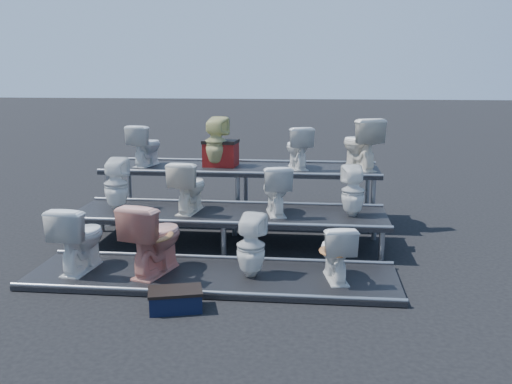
# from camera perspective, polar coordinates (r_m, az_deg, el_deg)

# --- Properties ---
(ground) EXTENTS (80.00, 80.00, 0.00)m
(ground) POSITION_cam_1_polar(r_m,az_deg,el_deg) (7.81, -2.66, -5.34)
(ground) COLOR black
(ground) RESTS_ON ground
(tier_front) EXTENTS (4.20, 1.20, 0.06)m
(tier_front) POSITION_cam_1_polar(r_m,az_deg,el_deg) (6.59, -4.41, -8.46)
(tier_front) COLOR black
(tier_front) RESTS_ON ground
(tier_mid) EXTENTS (4.20, 1.20, 0.46)m
(tier_mid) POSITION_cam_1_polar(r_m,az_deg,el_deg) (7.74, -2.68, -3.72)
(tier_mid) COLOR black
(tier_mid) RESTS_ON ground
(tier_back) EXTENTS (4.20, 1.20, 0.86)m
(tier_back) POSITION_cam_1_polar(r_m,az_deg,el_deg) (8.94, -1.42, -0.22)
(tier_back) COLOR black
(tier_back) RESTS_ON ground
(toilet_0) EXTENTS (0.51, 0.80, 0.78)m
(toilet_0) POSITION_cam_1_polar(r_m,az_deg,el_deg) (6.90, -17.25, -4.35)
(toilet_0) COLOR white
(toilet_0) RESTS_ON tier_front
(toilet_1) EXTENTS (0.67, 0.92, 0.84)m
(toilet_1) POSITION_cam_1_polar(r_m,az_deg,el_deg) (6.59, -10.16, -4.47)
(toilet_1) COLOR #DC907E
(toilet_1) RESTS_ON tier_front
(toilet_2) EXTENTS (0.38, 0.38, 0.71)m
(toilet_2) POSITION_cam_1_polar(r_m,az_deg,el_deg) (6.40, -0.51, -5.40)
(toilet_2) COLOR white
(toilet_2) RESTS_ON tier_front
(toilet_3) EXTENTS (0.47, 0.68, 0.64)m
(toilet_3) POSITION_cam_1_polar(r_m,az_deg,el_deg) (6.37, 8.00, -5.92)
(toilet_3) COLOR white
(toilet_3) RESTS_ON tier_front
(toilet_4) EXTENTS (0.33, 0.34, 0.71)m
(toilet_4) POSITION_cam_1_polar(r_m,az_deg,el_deg) (7.99, -13.83, 0.76)
(toilet_4) COLOR white
(toilet_4) RESTS_ON tier_mid
(toilet_5) EXTENTS (0.47, 0.73, 0.70)m
(toilet_5) POSITION_cam_1_polar(r_m,az_deg,el_deg) (7.71, -6.75, 0.58)
(toilet_5) COLOR white
(toilet_5) RESTS_ON tier_mid
(toilet_6) EXTENTS (0.50, 0.72, 0.67)m
(toilet_6) POSITION_cam_1_polar(r_m,az_deg,el_deg) (7.54, 1.98, 0.27)
(toilet_6) COLOR white
(toilet_6) RESTS_ON tier_mid
(toilet_7) EXTENTS (0.35, 0.35, 0.67)m
(toilet_7) POSITION_cam_1_polar(r_m,az_deg,el_deg) (7.53, 9.67, 0.09)
(toilet_7) COLOR white
(toilet_7) RESTS_ON tier_mid
(toilet_8) EXTENTS (0.50, 0.70, 0.65)m
(toilet_8) POSITION_cam_1_polar(r_m,az_deg,el_deg) (9.14, -10.99, 4.63)
(toilet_8) COLOR white
(toilet_8) RESTS_ON tier_back
(toilet_9) EXTENTS (0.41, 0.42, 0.77)m
(toilet_9) POSITION_cam_1_polar(r_m,az_deg,el_deg) (8.86, -4.01, 5.00)
(toilet_9) COLOR #D2CE83
(toilet_9) RESTS_ON tier_back
(toilet_10) EXTENTS (0.52, 0.71, 0.65)m
(toilet_10) POSITION_cam_1_polar(r_m,az_deg,el_deg) (8.74, 4.21, 4.48)
(toilet_10) COLOR white
(toilet_10) RESTS_ON tier_back
(toilet_11) EXTENTS (0.71, 0.88, 0.79)m
(toilet_11) POSITION_cam_1_polar(r_m,az_deg,el_deg) (8.75, 10.39, 4.79)
(toilet_11) COLOR white
(toilet_11) RESTS_ON tier_back
(red_crate) EXTENTS (0.53, 0.44, 0.36)m
(red_crate) POSITION_cam_1_polar(r_m,az_deg,el_deg) (8.97, -3.54, 3.76)
(red_crate) COLOR maroon
(red_crate) RESTS_ON tier_back
(step_stool) EXTENTS (0.58, 0.43, 0.18)m
(step_stool) POSITION_cam_1_polar(r_m,az_deg,el_deg) (5.82, -8.06, -10.75)
(step_stool) COLOR black
(step_stool) RESTS_ON ground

